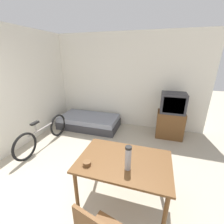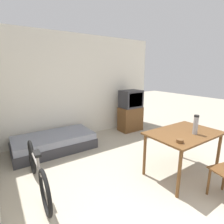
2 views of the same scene
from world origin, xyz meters
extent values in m
cube|color=silver|center=(0.00, 3.64, 1.35)|extent=(4.89, 0.06, 2.70)
cube|color=silver|center=(-1.97, 1.81, 1.35)|extent=(0.06, 4.61, 2.70)
cube|color=#333338|center=(-0.82, 3.07, 0.11)|extent=(1.77, 0.92, 0.22)
cube|color=gray|center=(-0.82, 3.07, 0.29)|extent=(1.72, 0.89, 0.14)
cube|color=brown|center=(1.49, 3.15, 0.36)|extent=(0.68, 0.42, 0.71)
cube|color=#2D2D33|center=(1.49, 3.15, 0.97)|extent=(0.60, 0.47, 0.51)
cube|color=black|center=(1.49, 2.92, 0.97)|extent=(0.49, 0.01, 0.39)
cube|color=brown|center=(0.75, 0.86, 0.76)|extent=(1.22, 0.81, 0.03)
cylinder|color=brown|center=(0.20, 0.52, 0.37)|extent=(0.05, 0.05, 0.75)
cylinder|color=brown|center=(1.30, 0.52, 0.37)|extent=(0.05, 0.05, 0.75)
cylinder|color=brown|center=(0.20, 1.20, 0.37)|extent=(0.05, 0.05, 0.75)
cylinder|color=brown|center=(1.30, 1.20, 0.37)|extent=(0.05, 0.05, 0.75)
torus|color=black|center=(-1.41, 2.36, 0.30)|extent=(0.07, 0.60, 0.60)
torus|color=black|center=(-1.44, 1.27, 0.30)|extent=(0.07, 0.60, 0.60)
cylinder|color=gray|center=(-1.43, 1.82, 0.47)|extent=(0.06, 0.85, 0.04)
cylinder|color=gray|center=(-1.43, 1.62, 0.57)|extent=(0.04, 0.04, 0.20)
cube|color=black|center=(-1.43, 1.62, 0.69)|extent=(0.09, 0.20, 0.04)
cylinder|color=#99999E|center=(0.82, 0.72, 0.94)|extent=(0.07, 0.07, 0.32)
cylinder|color=black|center=(0.82, 0.72, 1.08)|extent=(0.08, 0.08, 0.03)
cylinder|color=brown|center=(0.32, 0.64, 0.80)|extent=(0.10, 0.10, 0.05)
camera|label=1|loc=(1.07, -0.74, 2.08)|focal=24.00mm
camera|label=2|loc=(-1.80, -0.77, 1.80)|focal=28.00mm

